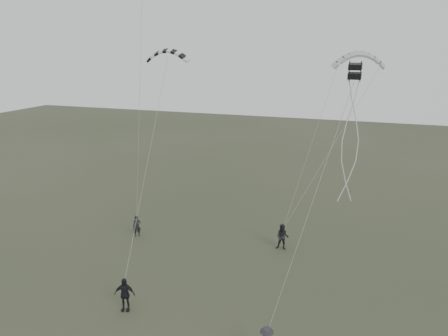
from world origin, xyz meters
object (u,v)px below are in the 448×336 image
(flyer_center, at_px, (125,294))
(kite_pale_large, at_px, (360,54))
(flyer_left, at_px, (137,226))
(kite_box, at_px, (355,71))
(flyer_right, at_px, (282,237))
(kite_striped, at_px, (167,51))

(flyer_center, relative_size, kite_pale_large, 0.53)
(flyer_left, distance_m, flyer_center, 10.07)
(flyer_left, relative_size, flyer_center, 0.85)
(kite_pale_large, xyz_separation_m, kite_box, (0.38, -11.34, -0.65))
(flyer_right, relative_size, kite_pale_large, 0.52)
(flyer_left, bearing_deg, kite_striped, -34.24)
(flyer_right, distance_m, kite_striped, 15.41)
(flyer_right, bearing_deg, kite_pale_large, 47.75)
(flyer_center, height_order, kite_pale_large, kite_pale_large)
(kite_pale_large, bearing_deg, flyer_right, -140.85)
(flyer_right, bearing_deg, kite_box, -56.90)
(kite_striped, bearing_deg, flyer_left, 163.87)
(flyer_right, bearing_deg, kite_striped, -169.40)
(flyer_left, bearing_deg, flyer_center, -94.33)
(flyer_left, distance_m, kite_striped, 13.61)
(kite_pale_large, height_order, kite_box, kite_pale_large)
(kite_pale_large, height_order, kite_striped, kite_striped)
(flyer_left, xyz_separation_m, kite_box, (15.70, -5.07, 12.33))
(kite_box, bearing_deg, flyer_left, 162.51)
(kite_striped, relative_size, kite_box, 4.03)
(flyer_right, height_order, kite_box, kite_box)
(flyer_left, height_order, flyer_right, flyer_right)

